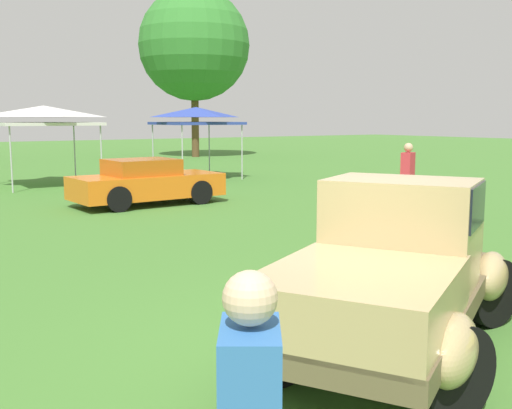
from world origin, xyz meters
The scene contains 7 objects.
ground_plane centered at (0.00, 0.00, 0.00)m, with size 120.00×120.00×0.00m, color #42752D.
feature_pickup_truck centered at (0.35, -0.31, 0.86)m, with size 4.26×3.25×1.70m.
show_car_orange centered at (2.54, 10.67, 0.60)m, with size 3.98×1.86×1.22m.
spectator_between_cars centered at (7.34, 5.96, 0.91)m, with size 0.46×0.38×1.69m.
canopy_tent_center_field centered at (1.60, 16.87, 2.42)m, with size 3.18×3.18×2.71m.
canopy_tent_right_field centered at (7.08, 16.29, 2.42)m, with size 2.77×2.77×2.71m.
treeline_mid_right centered at (13.42, 28.23, 6.55)m, with size 6.52×6.52×9.83m.
Camera 1 is at (-4.00, -4.34, 2.27)m, focal length 42.87 mm.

